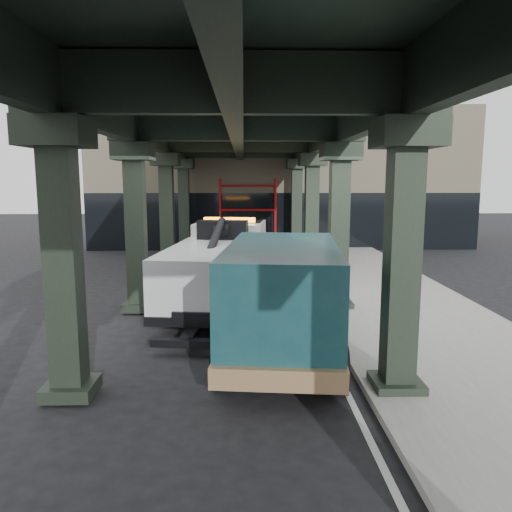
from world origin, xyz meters
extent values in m
plane|color=black|center=(0.00, 0.00, 0.00)|extent=(90.00, 90.00, 0.00)
cube|color=gray|center=(4.50, 2.00, 0.07)|extent=(5.00, 40.00, 0.15)
cube|color=silver|center=(1.70, 2.00, 0.01)|extent=(0.12, 38.00, 0.01)
cube|color=black|center=(2.60, -4.00, 2.50)|extent=(0.55, 0.55, 5.00)
cube|color=black|center=(2.60, -4.00, 4.75)|extent=(1.10, 1.10, 0.50)
cube|color=black|center=(2.60, -4.00, 0.18)|extent=(0.90, 0.90, 0.24)
cube|color=black|center=(2.60, 2.00, 2.50)|extent=(0.55, 0.55, 5.00)
cube|color=black|center=(2.60, 2.00, 4.75)|extent=(1.10, 1.10, 0.50)
cube|color=black|center=(2.60, 2.00, 0.18)|extent=(0.90, 0.90, 0.24)
cube|color=black|center=(2.60, 8.00, 2.50)|extent=(0.55, 0.55, 5.00)
cube|color=black|center=(2.60, 8.00, 4.75)|extent=(1.10, 1.10, 0.50)
cube|color=black|center=(2.60, 8.00, 0.18)|extent=(0.90, 0.90, 0.24)
cube|color=black|center=(2.60, 14.00, 2.50)|extent=(0.55, 0.55, 5.00)
cube|color=black|center=(2.60, 14.00, 4.75)|extent=(1.10, 1.10, 0.50)
cube|color=black|center=(2.60, 14.00, 0.18)|extent=(0.90, 0.90, 0.24)
cube|color=black|center=(-3.40, -4.00, 2.50)|extent=(0.55, 0.55, 5.00)
cube|color=black|center=(-3.40, -4.00, 4.75)|extent=(1.10, 1.10, 0.50)
cube|color=black|center=(-3.40, -4.00, 0.18)|extent=(0.90, 0.90, 0.24)
cube|color=black|center=(-3.40, 2.00, 2.50)|extent=(0.55, 0.55, 5.00)
cube|color=black|center=(-3.40, 2.00, 4.75)|extent=(1.10, 1.10, 0.50)
cube|color=black|center=(-3.40, 2.00, 0.18)|extent=(0.90, 0.90, 0.24)
cube|color=black|center=(-3.40, 8.00, 2.50)|extent=(0.55, 0.55, 5.00)
cube|color=black|center=(-3.40, 8.00, 4.75)|extent=(1.10, 1.10, 0.50)
cube|color=black|center=(-3.40, 8.00, 0.18)|extent=(0.90, 0.90, 0.24)
cube|color=black|center=(-3.40, 14.00, 2.50)|extent=(0.55, 0.55, 5.00)
cube|color=black|center=(-3.40, 14.00, 4.75)|extent=(1.10, 1.10, 0.50)
cube|color=black|center=(-3.40, 14.00, 0.18)|extent=(0.90, 0.90, 0.24)
cube|color=black|center=(2.60, 2.00, 5.55)|extent=(0.35, 32.00, 1.10)
cube|color=black|center=(-3.40, 2.00, 5.55)|extent=(0.35, 32.00, 1.10)
cube|color=black|center=(-0.40, 2.00, 5.55)|extent=(0.35, 32.00, 1.10)
cube|color=black|center=(-0.40, 2.00, 6.25)|extent=(7.40, 32.00, 0.30)
cube|color=#C6B793|center=(2.00, 20.00, 4.00)|extent=(22.00, 10.00, 8.00)
cylinder|color=red|center=(-1.50, 14.90, 2.00)|extent=(0.08, 0.08, 4.00)
cylinder|color=red|center=(-1.50, 14.10, 2.00)|extent=(0.08, 0.08, 4.00)
cylinder|color=red|center=(1.50, 14.90, 2.00)|extent=(0.08, 0.08, 4.00)
cylinder|color=red|center=(1.50, 14.10, 2.00)|extent=(0.08, 0.08, 4.00)
cylinder|color=red|center=(0.00, 14.90, 1.00)|extent=(3.00, 0.08, 0.08)
cylinder|color=red|center=(0.00, 14.90, 2.30)|extent=(3.00, 0.08, 0.08)
cylinder|color=red|center=(0.00, 14.90, 3.60)|extent=(3.00, 0.08, 0.08)
cube|color=black|center=(-1.01, 2.50, 0.70)|extent=(1.90, 7.55, 0.25)
cube|color=white|center=(-0.70, 5.02, 1.55)|extent=(2.62, 2.66, 1.80)
cube|color=white|center=(-0.57, 6.06, 1.05)|extent=(2.41, 0.98, 0.90)
cube|color=black|center=(-0.67, 5.27, 2.04)|extent=(2.34, 1.55, 0.85)
cube|color=white|center=(-1.15, 1.36, 1.35)|extent=(2.98, 5.24, 1.40)
cube|color=orange|center=(-0.72, 4.83, 2.54)|extent=(1.82, 0.50, 0.16)
cube|color=black|center=(-0.91, 3.34, 2.34)|extent=(1.66, 0.79, 0.60)
cylinder|color=black|center=(-1.12, 1.56, 2.09)|extent=(0.66, 3.49, 1.34)
cube|color=black|center=(-1.46, -1.16, 0.35)|extent=(0.47, 1.42, 0.18)
cube|color=black|center=(-1.54, -1.86, 0.30)|extent=(1.61, 0.44, 0.18)
cylinder|color=black|center=(-1.75, 5.45, 0.55)|extent=(0.48, 1.13, 1.10)
cylinder|color=silver|center=(-1.75, 5.45, 0.55)|extent=(0.46, 0.65, 0.60)
cylinder|color=black|center=(0.42, 5.19, 0.55)|extent=(0.48, 1.13, 1.10)
cylinder|color=silver|center=(0.42, 5.19, 0.55)|extent=(0.46, 0.65, 0.60)
cylinder|color=black|center=(-2.15, 2.19, 0.55)|extent=(0.48, 1.13, 1.10)
cylinder|color=silver|center=(-2.15, 2.19, 0.55)|extent=(0.46, 0.65, 0.60)
cylinder|color=black|center=(0.02, 1.92, 0.55)|extent=(0.48, 1.13, 1.10)
cylinder|color=silver|center=(0.02, 1.92, 0.55)|extent=(0.46, 0.65, 0.60)
cylinder|color=black|center=(-2.31, 0.90, 0.55)|extent=(0.48, 1.13, 1.10)
cylinder|color=silver|center=(-2.31, 0.90, 0.55)|extent=(0.46, 0.65, 0.60)
cylinder|color=black|center=(-0.13, 0.63, 0.55)|extent=(0.48, 1.13, 1.10)
cylinder|color=silver|center=(-0.13, 0.63, 0.55)|extent=(0.46, 0.65, 0.60)
cube|color=#133D44|center=(0.93, 0.85, 1.05)|extent=(2.38, 1.45, 1.00)
cube|color=#133D44|center=(0.61, -2.18, 1.49)|extent=(2.83, 5.20, 2.16)
cube|color=#96744C|center=(0.66, -1.74, 0.61)|extent=(3.00, 6.41, 0.39)
cube|color=black|center=(0.88, 0.41, 1.94)|extent=(2.20, 0.70, 0.92)
cube|color=black|center=(0.65, -1.85, 2.05)|extent=(2.76, 4.21, 0.61)
cube|color=silver|center=(0.99, 1.43, 0.61)|extent=(2.22, 0.36, 0.33)
cylinder|color=black|center=(-0.18, 0.91, 0.46)|extent=(0.41, 0.96, 0.93)
cylinder|color=silver|center=(-0.18, 0.91, 0.46)|extent=(0.41, 0.55, 0.51)
cylinder|color=black|center=(2.03, 0.68, 0.46)|extent=(0.41, 0.96, 0.93)
cylinder|color=silver|center=(2.03, 0.68, 0.46)|extent=(0.41, 0.55, 0.51)
cylinder|color=black|center=(-0.66, -3.71, 0.46)|extent=(0.41, 0.96, 0.93)
cylinder|color=silver|center=(-0.66, -3.71, 0.46)|extent=(0.41, 0.55, 0.51)
cylinder|color=black|center=(1.54, -3.94, 0.46)|extent=(0.41, 0.96, 0.93)
cylinder|color=silver|center=(1.54, -3.94, 0.46)|extent=(0.41, 0.55, 0.51)
camera|label=1|loc=(-0.22, -12.72, 3.97)|focal=35.00mm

